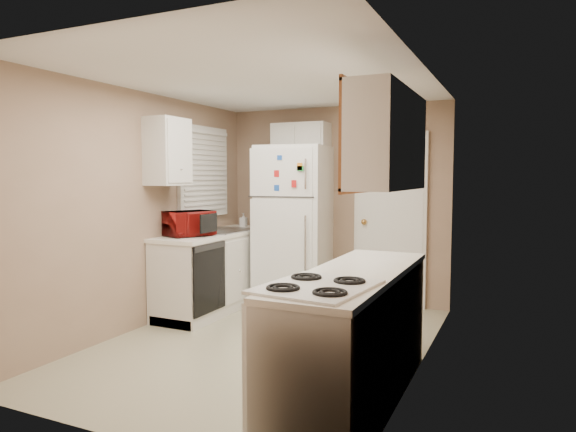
% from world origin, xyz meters
% --- Properties ---
extents(floor, '(3.80, 3.80, 0.00)m').
position_xyz_m(floor, '(0.00, 0.00, 0.00)').
color(floor, '#BBB693').
rests_on(floor, ground).
extents(ceiling, '(3.80, 3.80, 0.00)m').
position_xyz_m(ceiling, '(0.00, 0.00, 2.40)').
color(ceiling, white).
rests_on(ceiling, floor).
extents(wall_left, '(3.80, 3.80, 0.00)m').
position_xyz_m(wall_left, '(-1.40, 0.00, 1.20)').
color(wall_left, '#9E8067').
rests_on(wall_left, floor).
extents(wall_right, '(3.80, 3.80, 0.00)m').
position_xyz_m(wall_right, '(1.40, 0.00, 1.20)').
color(wall_right, '#9E8067').
rests_on(wall_right, floor).
extents(wall_back, '(2.80, 2.80, 0.00)m').
position_xyz_m(wall_back, '(0.00, 1.90, 1.20)').
color(wall_back, '#9E8067').
rests_on(wall_back, floor).
extents(wall_front, '(2.80, 2.80, 0.00)m').
position_xyz_m(wall_front, '(0.00, -1.90, 1.20)').
color(wall_front, '#9E8067').
rests_on(wall_front, floor).
extents(left_counter, '(0.60, 1.80, 0.90)m').
position_xyz_m(left_counter, '(-1.10, 0.90, 0.45)').
color(left_counter, silver).
rests_on(left_counter, floor).
extents(dishwasher, '(0.03, 0.58, 0.72)m').
position_xyz_m(dishwasher, '(-0.81, 0.30, 0.49)').
color(dishwasher, black).
rests_on(dishwasher, floor).
extents(sink, '(0.54, 0.74, 0.16)m').
position_xyz_m(sink, '(-1.10, 1.05, 0.86)').
color(sink, gray).
rests_on(sink, left_counter).
extents(microwave, '(0.56, 0.44, 0.33)m').
position_xyz_m(microwave, '(-1.15, 0.44, 1.05)').
color(microwave, maroon).
rests_on(microwave, left_counter).
extents(soap_bottle, '(0.08, 0.08, 0.17)m').
position_xyz_m(soap_bottle, '(-1.15, 1.62, 1.00)').
color(soap_bottle, white).
rests_on(soap_bottle, left_counter).
extents(window_blinds, '(0.10, 0.98, 1.08)m').
position_xyz_m(window_blinds, '(-1.36, 1.05, 1.60)').
color(window_blinds, silver).
rests_on(window_blinds, wall_left).
extents(upper_cabinet_left, '(0.30, 0.45, 0.70)m').
position_xyz_m(upper_cabinet_left, '(-1.25, 0.22, 1.80)').
color(upper_cabinet_left, silver).
rests_on(upper_cabinet_left, wall_left).
extents(refrigerator, '(0.86, 0.84, 1.90)m').
position_xyz_m(refrigerator, '(-0.37, 1.49, 0.95)').
color(refrigerator, white).
rests_on(refrigerator, floor).
extents(cabinet_over_fridge, '(0.70, 0.30, 0.40)m').
position_xyz_m(cabinet_over_fridge, '(-0.40, 1.75, 2.00)').
color(cabinet_over_fridge, silver).
rests_on(cabinet_over_fridge, wall_back).
extents(interior_door, '(0.86, 0.06, 2.08)m').
position_xyz_m(interior_door, '(0.70, 1.86, 1.02)').
color(interior_door, white).
rests_on(interior_door, floor).
extents(right_counter, '(0.60, 2.00, 0.90)m').
position_xyz_m(right_counter, '(1.10, -0.80, 0.45)').
color(right_counter, silver).
rests_on(right_counter, floor).
extents(stove, '(0.65, 0.76, 0.86)m').
position_xyz_m(stove, '(1.06, -1.39, 0.43)').
color(stove, white).
rests_on(stove, floor).
extents(upper_cabinet_right, '(0.30, 1.20, 0.70)m').
position_xyz_m(upper_cabinet_right, '(1.25, -0.50, 1.80)').
color(upper_cabinet_right, silver).
rests_on(upper_cabinet_right, wall_right).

